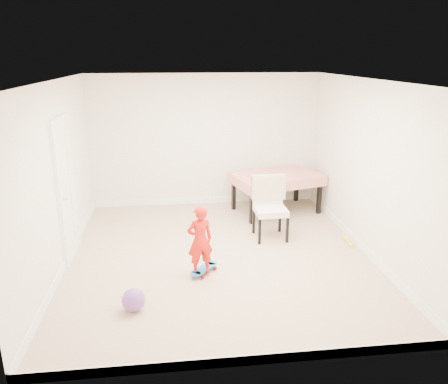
{
  "coord_description": "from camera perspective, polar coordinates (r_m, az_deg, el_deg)",
  "views": [
    {
      "loc": [
        -0.65,
        -6.03,
        2.93
      ],
      "look_at": [
        0.1,
        0.2,
        0.95
      ],
      "focal_mm": 35.0,
      "sensor_mm": 36.0,
      "label": 1
    }
  ],
  "objects": [
    {
      "name": "ceiling",
      "position": [
        6.08,
        -0.73,
        14.2
      ],
      "size": [
        4.5,
        5.0,
        0.04
      ],
      "primitive_type": "cube",
      "color": "white",
      "rests_on": "wall_back"
    },
    {
      "name": "wall_right",
      "position": [
        6.88,
        18.13,
        2.92
      ],
      "size": [
        0.04,
        5.0,
        2.6
      ],
      "primitive_type": "cube",
      "color": "silver",
      "rests_on": "ground"
    },
    {
      "name": "wall_left",
      "position": [
        6.44,
        -20.82,
        1.69
      ],
      "size": [
        0.04,
        5.0,
        2.6
      ],
      "primitive_type": "cube",
      "color": "silver",
      "rests_on": "ground"
    },
    {
      "name": "skateboard",
      "position": [
        6.22,
        -2.64,
        -10.19
      ],
      "size": [
        0.5,
        0.54,
        0.08
      ],
      "primitive_type": null,
      "rotation": [
        0.0,
        0.0,
        0.87
      ],
      "color": "blue",
      "rests_on": "ground"
    },
    {
      "name": "baseboard_back",
      "position": [
        9.02,
        -2.37,
        -1.06
      ],
      "size": [
        4.5,
        0.02,
        0.12
      ],
      "primitive_type": "cube",
      "color": "white",
      "rests_on": "ground"
    },
    {
      "name": "door",
      "position": [
        6.8,
        -19.94,
        0.15
      ],
      "size": [
        0.11,
        0.94,
        2.11
      ],
      "primitive_type": "cube",
      "color": "white",
      "rests_on": "ground"
    },
    {
      "name": "child",
      "position": [
        5.96,
        -3.15,
        -6.64
      ],
      "size": [
        0.41,
        0.32,
        0.99
      ],
      "primitive_type": "imported",
      "rotation": [
        0.0,
        0.0,
        3.4
      ],
      "color": "red",
      "rests_on": "ground"
    },
    {
      "name": "wall_front",
      "position": [
        3.96,
        3.22,
        -6.83
      ],
      "size": [
        4.5,
        0.04,
        2.6
      ],
      "primitive_type": "cube",
      "color": "silver",
      "rests_on": "ground"
    },
    {
      "name": "baseboard_front",
      "position": [
        4.61,
        2.97,
        -21.08
      ],
      "size": [
        4.5,
        0.02,
        0.12
      ],
      "primitive_type": "cube",
      "color": "white",
      "rests_on": "ground"
    },
    {
      "name": "foam_toy",
      "position": [
        7.41,
        15.91,
        -6.23
      ],
      "size": [
        0.07,
        0.4,
        0.06
      ],
      "primitive_type": "cylinder",
      "rotation": [
        1.57,
        0.0,
        -0.01
      ],
      "color": "yellow",
      "rests_on": "ground"
    },
    {
      "name": "ground",
      "position": [
        6.74,
        -0.65,
        -8.27
      ],
      "size": [
        5.0,
        5.0,
        0.0
      ],
      "primitive_type": "plane",
      "color": "tan",
      "rests_on": "ground"
    },
    {
      "name": "dining_table",
      "position": [
        8.49,
        6.8,
        -0.09
      ],
      "size": [
        1.82,
        1.4,
        0.76
      ],
      "primitive_type": null,
      "rotation": [
        0.0,
        0.0,
        0.26
      ],
      "color": "#AE090A",
      "rests_on": "ground"
    },
    {
      "name": "balloon",
      "position": [
        5.46,
        -11.76,
        -13.64
      ],
      "size": [
        0.28,
        0.28,
        0.28
      ],
      "primitive_type": "sphere",
      "color": "purple",
      "rests_on": "ground"
    },
    {
      "name": "dining_chair",
      "position": [
        7.21,
        6.11,
        -2.16
      ],
      "size": [
        0.58,
        0.65,
        1.03
      ],
      "primitive_type": null,
      "rotation": [
        0.0,
        0.0,
        0.02
      ],
      "color": "silver",
      "rests_on": "ground"
    },
    {
      "name": "baseboard_right",
      "position": [
        7.28,
        17.29,
        -6.56
      ],
      "size": [
        0.02,
        5.0,
        0.12
      ],
      "primitive_type": "cube",
      "color": "white",
      "rests_on": "ground"
    },
    {
      "name": "baseboard_left",
      "position": [
        6.87,
        -19.78,
        -8.31
      ],
      "size": [
        0.02,
        5.0,
        0.12
      ],
      "primitive_type": "cube",
      "color": "white",
      "rests_on": "ground"
    },
    {
      "name": "wall_back",
      "position": [
        8.69,
        -2.47,
        6.69
      ],
      "size": [
        4.5,
        0.04,
        2.6
      ],
      "primitive_type": "cube",
      "color": "silver",
      "rests_on": "ground"
    }
  ]
}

